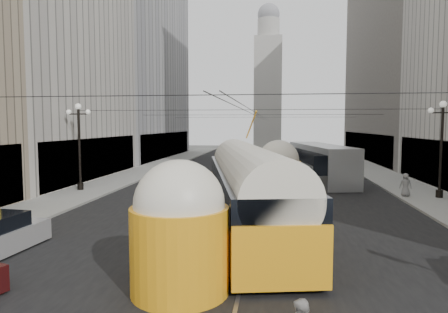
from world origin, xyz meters
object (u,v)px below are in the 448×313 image
(city_bus, at_px, (320,161))
(pedestrian_sidewalk_right, at_px, (406,185))
(streetcar, at_px, (248,188))
(pedestrian_crossing_a, at_px, (184,240))

(city_bus, relative_size, pedestrian_sidewalk_right, 8.30)
(city_bus, height_order, pedestrian_sidewalk_right, city_bus)
(city_bus, xyz_separation_m, pedestrian_sidewalk_right, (4.79, -7.79, -0.83))
(streetcar, relative_size, pedestrian_crossing_a, 11.62)
(city_bus, relative_size, pedestrian_crossing_a, 8.37)
(streetcar, xyz_separation_m, pedestrian_sidewalk_right, (10.00, 9.14, -1.03))
(pedestrian_crossing_a, xyz_separation_m, pedestrian_sidewalk_right, (12.00, 14.00, 0.16))
(pedestrian_sidewalk_right, bearing_deg, pedestrian_crossing_a, 58.18)
(streetcar, xyz_separation_m, city_bus, (5.21, 16.93, -0.20))
(streetcar, distance_m, city_bus, 17.71)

